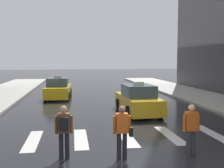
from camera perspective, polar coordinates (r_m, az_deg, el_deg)
ground_plane at (r=8.34m, az=7.20°, el=-16.41°), size 160.00×160.00×0.00m
crosswalk_markings at (r=11.10m, az=3.01°, el=-10.84°), size 11.30×2.80×0.01m
taxi_lead at (r=15.83m, az=5.40°, el=-3.39°), size 2.04×4.59×1.80m
taxi_second at (r=22.29m, az=-11.05°, el=-1.01°), size 2.08×4.61×1.80m
pedestrian_with_backpack at (r=8.60m, az=-9.94°, el=-8.97°), size 0.55×0.43×1.65m
pedestrian_with_handbag at (r=8.52m, az=2.17°, el=-9.29°), size 0.60×0.24×1.65m
pedestrian_plain_coat at (r=9.12m, az=16.10°, el=-8.50°), size 0.55×0.24×1.65m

